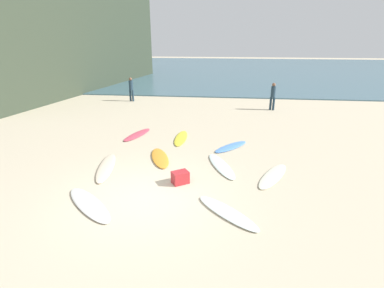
{
  "coord_description": "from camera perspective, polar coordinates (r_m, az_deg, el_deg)",
  "views": [
    {
      "loc": [
        2.2,
        -7.27,
        4.46
      ],
      "look_at": [
        0.92,
        3.87,
        0.3
      ],
      "focal_mm": 27.44,
      "sensor_mm": 36.0,
      "label": 1
    }
  ],
  "objects": [
    {
      "name": "ground_plane",
      "position": [
        8.81,
        -8.99,
        -10.35
      ],
      "size": [
        120.0,
        120.0,
        0.0
      ],
      "primitive_type": "plane",
      "color": "beige"
    },
    {
      "name": "ocean_water",
      "position": [
        42.5,
        3.68,
        14.34
      ],
      "size": [
        120.0,
        40.0,
        0.08
      ],
      "primitive_type": "cube",
      "color": "#426675",
      "rests_on": "ground_plane"
    },
    {
      "name": "surfboard_0",
      "position": [
        10.27,
        15.46,
        -5.98
      ],
      "size": [
        1.49,
        2.23,
        0.07
      ],
      "primitive_type": "ellipsoid",
      "rotation": [
        0.0,
        0.0,
        2.68
      ],
      "color": "#ECEBCC",
      "rests_on": "ground_plane"
    },
    {
      "name": "surfboard_1",
      "position": [
        11.36,
        -6.24,
        -2.66
      ],
      "size": [
        1.27,
        2.11,
        0.08
      ],
      "primitive_type": "ellipsoid",
      "rotation": [
        0.0,
        0.0,
        0.35
      ],
      "color": "orange",
      "rests_on": "ground_plane"
    },
    {
      "name": "surfboard_2",
      "position": [
        8.06,
        6.89,
        -13.09
      ],
      "size": [
        1.89,
        1.86,
        0.08
      ],
      "primitive_type": "ellipsoid",
      "rotation": [
        0.0,
        0.0,
        0.8
      ],
      "color": "white",
      "rests_on": "ground_plane"
    },
    {
      "name": "surfboard_3",
      "position": [
        12.51,
        7.57,
        -0.52
      ],
      "size": [
        1.63,
        1.8,
        0.08
      ],
      "primitive_type": "ellipsoid",
      "rotation": [
        0.0,
        0.0,
        -0.7
      ],
      "color": "#5690E5",
      "rests_on": "ground_plane"
    },
    {
      "name": "surfboard_4",
      "position": [
        13.47,
        -2.16,
        1.17
      ],
      "size": [
        0.55,
        2.15,
        0.07
      ],
      "primitive_type": "ellipsoid",
      "rotation": [
        0.0,
        0.0,
        0.01
      ],
      "color": "yellow",
      "rests_on": "ground_plane"
    },
    {
      "name": "surfboard_5",
      "position": [
        10.68,
        5.7,
        -4.24
      ],
      "size": [
        1.33,
        2.34,
        0.07
      ],
      "primitive_type": "ellipsoid",
      "rotation": [
        0.0,
        0.0,
        3.51
      ],
      "color": "white",
      "rests_on": "ground_plane"
    },
    {
      "name": "surfboard_6",
      "position": [
        8.83,
        -19.38,
        -10.98
      ],
      "size": [
        2.13,
        2.03,
        0.08
      ],
      "primitive_type": "ellipsoid",
      "rotation": [
        0.0,
        0.0,
        3.96
      ],
      "color": "silver",
      "rests_on": "ground_plane"
    },
    {
      "name": "surfboard_7",
      "position": [
        14.18,
        -10.59,
        1.81
      ],
      "size": [
        1.11,
        2.14,
        0.07
      ],
      "primitive_type": "ellipsoid",
      "rotation": [
        0.0,
        0.0,
        -0.29
      ],
      "color": "#D7475E",
      "rests_on": "ground_plane"
    },
    {
      "name": "surfboard_8",
      "position": [
        10.95,
        -16.34,
        -4.34
      ],
      "size": [
        1.04,
        2.56,
        0.08
      ],
      "primitive_type": "ellipsoid",
      "rotation": [
        0.0,
        0.0,
        0.21
      ],
      "color": "beige",
      "rests_on": "ground_plane"
    },
    {
      "name": "beachgoer_near",
      "position": [
        21.69,
        -11.76,
        10.59
      ],
      "size": [
        0.34,
        0.32,
        1.69
      ],
      "rotation": [
        0.0,
        0.0,
        2.99
      ],
      "color": "#1E3342",
      "rests_on": "ground_plane"
    },
    {
      "name": "beachgoer_mid",
      "position": [
        19.3,
        15.45,
        9.16
      ],
      "size": [
        0.39,
        0.39,
        1.71
      ],
      "rotation": [
        0.0,
        0.0,
        5.72
      ],
      "color": "#1E3342",
      "rests_on": "ground_plane"
    },
    {
      "name": "beach_cooler",
      "position": [
        9.43,
        -2.3,
        -6.51
      ],
      "size": [
        0.62,
        0.58,
        0.4
      ],
      "primitive_type": "cube",
      "rotation": [
        0.0,
        0.0,
        0.59
      ],
      "color": "#B2282D",
      "rests_on": "ground_plane"
    }
  ]
}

